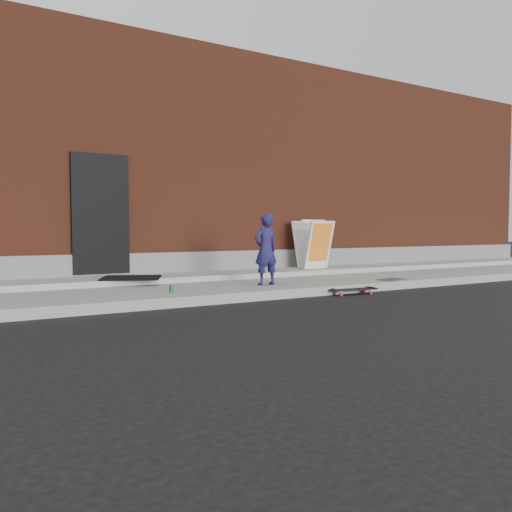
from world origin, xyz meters
TOP-DOWN VIEW (x-y plane):
  - ground at (0.00, 0.00)m, footprint 80.00×80.00m
  - sidewalk at (0.00, 1.50)m, footprint 20.00×3.00m
  - apron at (0.00, 2.40)m, footprint 20.00×1.20m
  - building at (-0.00, 6.99)m, footprint 20.00×8.10m
  - child at (-0.31, 0.74)m, footprint 0.46×0.31m
  - skateboard at (0.91, -0.12)m, footprint 0.88×0.33m
  - pizza_sign at (1.94, 2.40)m, footprint 0.68×0.79m
  - soda_can at (-2.11, 0.54)m, footprint 0.08×0.08m
  - doormat at (-2.30, 2.02)m, footprint 1.22×1.12m
  - utility_plate at (2.22, 0.27)m, footprint 0.62×0.46m

SIDE VIEW (x-z plane):
  - ground at x=0.00m, z-range 0.00..0.00m
  - sidewalk at x=0.00m, z-range 0.00..0.15m
  - skateboard at x=0.91m, z-range 0.03..0.13m
  - utility_plate at x=2.22m, z-range 0.15..0.17m
  - apron at x=0.00m, z-range 0.15..0.25m
  - soda_can at x=-2.11m, z-range 0.15..0.26m
  - doormat at x=-2.30m, z-range 0.25..0.28m
  - child at x=-0.31m, z-range 0.15..1.39m
  - pizza_sign at x=1.94m, z-range 0.25..1.33m
  - building at x=0.00m, z-range 0.00..5.00m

